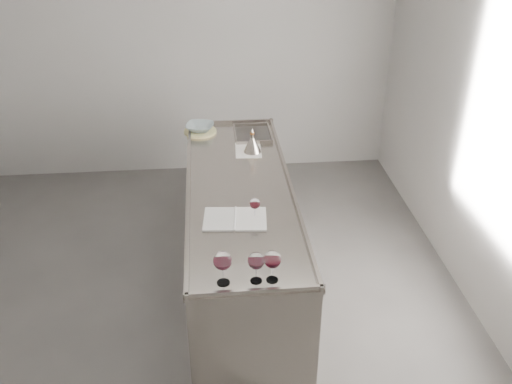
{
  "coord_description": "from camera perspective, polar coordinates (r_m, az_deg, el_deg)",
  "views": [
    {
      "loc": [
        0.28,
        -3.29,
        2.93
      ],
      "look_at": [
        0.6,
        0.08,
        1.02
      ],
      "focal_mm": 40.0,
      "sensor_mm": 36.0,
      "label": 1
    }
  ],
  "objects": [
    {
      "name": "wine_funnel",
      "position": [
        4.61,
        -0.37,
        4.77
      ],
      "size": [
        0.15,
        0.15,
        0.21
      ],
      "rotation": [
        0.0,
        0.0,
        -0.04
      ],
      "color": "#A8A096",
      "rests_on": "counter"
    },
    {
      "name": "room_shell",
      "position": [
        3.64,
        -9.32,
        4.17
      ],
      "size": [
        4.54,
        5.04,
        2.84
      ],
      "color": "#504D4B",
      "rests_on": "ground"
    },
    {
      "name": "counter",
      "position": [
        4.36,
        -1.55,
        -4.91
      ],
      "size": [
        0.77,
        2.42,
        0.97
      ],
      "color": "gray",
      "rests_on": "ground"
    },
    {
      "name": "trivet",
      "position": [
        5.01,
        -5.6,
        6.05
      ],
      "size": [
        0.33,
        0.33,
        0.02
      ],
      "primitive_type": "cylinder",
      "rotation": [
        0.0,
        0.0,
        -0.19
      ],
      "color": "beige",
      "rests_on": "counter"
    },
    {
      "name": "wine_glass_small",
      "position": [
        3.7,
        -0.12,
        -1.23
      ],
      "size": [
        0.07,
        0.07,
        0.14
      ],
      "rotation": [
        0.0,
        0.0,
        0.26
      ],
      "color": "white",
      "rests_on": "counter"
    },
    {
      "name": "wine_glass_right",
      "position": [
        3.13,
        0.01,
        -6.96
      ],
      "size": [
        0.1,
        0.1,
        0.19
      ],
      "rotation": [
        0.0,
        0.0,
        -0.0
      ],
      "color": "white",
      "rests_on": "counter"
    },
    {
      "name": "notebook",
      "position": [
        3.73,
        -2.11,
        -2.71
      ],
      "size": [
        0.43,
        0.32,
        0.02
      ],
      "rotation": [
        0.0,
        0.0,
        -0.09
      ],
      "color": "silver",
      "rests_on": "counter"
    },
    {
      "name": "wine_glass_left",
      "position": [
        3.11,
        -3.35,
        -6.95
      ],
      "size": [
        0.1,
        0.1,
        0.21
      ],
      "rotation": [
        0.0,
        0.0,
        -0.15
      ],
      "color": "white",
      "rests_on": "counter"
    },
    {
      "name": "wine_glass_middle",
      "position": [
        3.14,
        1.66,
        -6.82
      ],
      "size": [
        0.1,
        0.1,
        0.19
      ],
      "rotation": [
        0.0,
        0.0,
        -0.39
      ],
      "color": "white",
      "rests_on": "counter"
    },
    {
      "name": "ceramic_bowl",
      "position": [
        4.99,
        -5.62,
        6.46
      ],
      "size": [
        0.28,
        0.28,
        0.06
      ],
      "primitive_type": "imported",
      "rotation": [
        0.0,
        0.0,
        -0.2
      ],
      "color": "#91A4A9",
      "rests_on": "trivet"
    },
    {
      "name": "loose_paper_top",
      "position": [
        4.66,
        -0.78,
        4.22
      ],
      "size": [
        0.22,
        0.31,
        0.0
      ],
      "primitive_type": "cube",
      "rotation": [
        0.0,
        0.0,
        -0.04
      ],
      "color": "white",
      "rests_on": "counter"
    }
  ]
}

